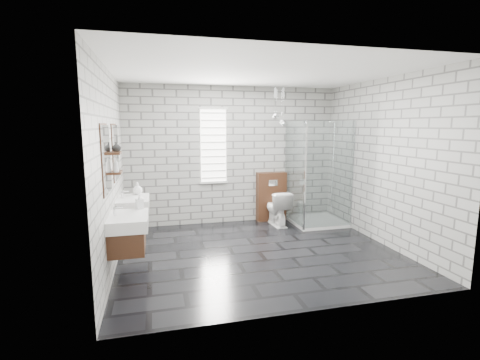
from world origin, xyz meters
name	(u,v)px	position (x,y,z in m)	size (l,w,h in m)	color
floor	(259,252)	(0.00, 0.00, -0.01)	(4.20, 3.60, 0.02)	black
ceiling	(261,71)	(0.00, 0.00, 2.71)	(4.20, 3.60, 0.02)	white
wall_back	(233,156)	(0.00, 1.81, 1.35)	(4.20, 0.02, 2.70)	#A4A49F
wall_front	(313,186)	(0.00, -1.81, 1.35)	(4.20, 0.02, 2.70)	#A4A49F
wall_left	(110,170)	(-2.11, 0.00, 1.35)	(0.02, 3.60, 2.70)	#A4A49F
wall_right	(383,162)	(2.11, 0.00, 1.35)	(0.02, 3.60, 2.70)	#A4A49F
vanity_left	(125,223)	(-1.91, -0.56, 0.76)	(0.47, 0.70, 1.57)	#452515
vanity_right	(131,204)	(-1.91, 0.51, 0.76)	(0.47, 0.70, 1.57)	#452515
shelf_lower	(116,172)	(-2.03, -0.05, 1.32)	(0.14, 0.30, 0.03)	#452515
shelf_upper	(115,153)	(-2.03, -0.05, 1.58)	(0.14, 0.30, 0.03)	#452515
window	(213,146)	(-0.40, 1.78, 1.55)	(0.56, 0.05, 1.48)	white
cistern_panel	(271,196)	(0.77, 1.70, 0.50)	(0.60, 0.20, 1.00)	#452515
flush_plate	(273,183)	(0.77, 1.60, 0.80)	(0.18, 0.01, 0.12)	silver
shower_enclosure	(315,200)	(1.50, 1.18, 0.50)	(1.00, 1.00, 2.03)	white
pendant_cluster	(278,118)	(0.78, 1.37, 2.08)	(0.26, 0.23, 0.77)	silver
toilet	(277,208)	(0.77, 1.34, 0.34)	(0.38, 0.67, 0.68)	white
soap_bottle_a	(139,202)	(-1.74, -0.24, 0.95)	(0.09, 0.09, 0.19)	#B2B2B2
soap_bottle_b	(138,188)	(-1.81, 0.78, 0.94)	(0.15, 0.15, 0.19)	#B2B2B2
soap_bottle_c	(116,165)	(-2.02, -0.15, 1.43)	(0.07, 0.07, 0.19)	#B2B2B2
vase	(116,147)	(-2.02, 0.03, 1.66)	(0.12, 0.12, 0.13)	#B2B2B2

